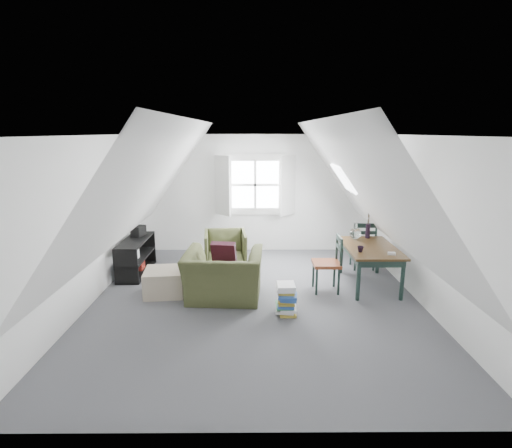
{
  "coord_description": "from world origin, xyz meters",
  "views": [
    {
      "loc": [
        -0.04,
        -5.72,
        2.55
      ],
      "look_at": [
        0.0,
        0.6,
        1.09
      ],
      "focal_mm": 28.0,
      "sensor_mm": 36.0,
      "label": 1
    }
  ],
  "objects_px": {
    "ottoman": "(165,282)",
    "dining_chair_far": "(363,244)",
    "dining_table": "(370,252)",
    "armchair_near": "(224,298)",
    "armchair_far": "(226,268)",
    "dining_chair_near": "(329,263)",
    "media_shelf": "(136,258)",
    "magazine_stack": "(287,299)"
  },
  "relations": [
    {
      "from": "ottoman",
      "to": "dining_chair_far",
      "type": "distance_m",
      "value": 3.72
    },
    {
      "from": "ottoman",
      "to": "dining_table",
      "type": "xyz_separation_m",
      "value": [
        3.38,
        0.34,
        0.39
      ]
    },
    {
      "from": "armchair_near",
      "to": "armchair_far",
      "type": "relative_size",
      "value": 1.47
    },
    {
      "from": "dining_chair_near",
      "to": "media_shelf",
      "type": "bearing_deg",
      "value": -101.78
    },
    {
      "from": "magazine_stack",
      "to": "media_shelf",
      "type": "bearing_deg",
      "value": 147.43
    },
    {
      "from": "dining_table",
      "to": "armchair_near",
      "type": "bearing_deg",
      "value": -166.42
    },
    {
      "from": "dining_table",
      "to": "dining_chair_far",
      "type": "xyz_separation_m",
      "value": [
        0.13,
        0.88,
        -0.12
      ]
    },
    {
      "from": "ottoman",
      "to": "dining_chair_near",
      "type": "bearing_deg",
      "value": 2.41
    },
    {
      "from": "armchair_far",
      "to": "ottoman",
      "type": "xyz_separation_m",
      "value": [
        -0.9,
        -1.24,
        0.2
      ]
    },
    {
      "from": "magazine_stack",
      "to": "dining_table",
      "type": "bearing_deg",
      "value": 35.86
    },
    {
      "from": "dining_table",
      "to": "magazine_stack",
      "type": "xyz_separation_m",
      "value": [
        -1.48,
        -1.07,
        -0.37
      ]
    },
    {
      "from": "dining_table",
      "to": "media_shelf",
      "type": "bearing_deg",
      "value": 172.68
    },
    {
      "from": "dining_table",
      "to": "magazine_stack",
      "type": "height_order",
      "value": "dining_table"
    },
    {
      "from": "ottoman",
      "to": "magazine_stack",
      "type": "distance_m",
      "value": 2.04
    },
    {
      "from": "dining_table",
      "to": "magazine_stack",
      "type": "relative_size",
      "value": 3.12
    },
    {
      "from": "media_shelf",
      "to": "magazine_stack",
      "type": "xyz_separation_m",
      "value": [
        2.63,
        -1.68,
        -0.07
      ]
    },
    {
      "from": "armchair_near",
      "to": "media_shelf",
      "type": "distance_m",
      "value": 2.07
    },
    {
      "from": "ottoman",
      "to": "media_shelf",
      "type": "relative_size",
      "value": 0.49
    },
    {
      "from": "dining_chair_near",
      "to": "media_shelf",
      "type": "distance_m",
      "value": 3.49
    },
    {
      "from": "media_shelf",
      "to": "magazine_stack",
      "type": "height_order",
      "value": "media_shelf"
    },
    {
      "from": "armchair_near",
      "to": "dining_table",
      "type": "bearing_deg",
      "value": -163.88
    },
    {
      "from": "armchair_far",
      "to": "magazine_stack",
      "type": "relative_size",
      "value": 1.81
    },
    {
      "from": "dining_chair_near",
      "to": "armchair_near",
      "type": "bearing_deg",
      "value": -77.57
    },
    {
      "from": "armchair_near",
      "to": "magazine_stack",
      "type": "relative_size",
      "value": 2.67
    },
    {
      "from": "armchair_near",
      "to": "dining_chair_near",
      "type": "distance_m",
      "value": 1.78
    },
    {
      "from": "dining_chair_near",
      "to": "magazine_stack",
      "type": "xyz_separation_m",
      "value": [
        -0.75,
        -0.84,
        -0.26
      ]
    },
    {
      "from": "dining_table",
      "to": "dining_chair_far",
      "type": "height_order",
      "value": "dining_chair_far"
    },
    {
      "from": "armchair_near",
      "to": "magazine_stack",
      "type": "xyz_separation_m",
      "value": [
        0.94,
        -0.54,
        0.22
      ]
    },
    {
      "from": "armchair_near",
      "to": "dining_table",
      "type": "xyz_separation_m",
      "value": [
        2.41,
        0.53,
        0.59
      ]
    },
    {
      "from": "dining_chair_near",
      "to": "magazine_stack",
      "type": "distance_m",
      "value": 1.15
    },
    {
      "from": "armchair_far",
      "to": "dining_chair_far",
      "type": "height_order",
      "value": "dining_chair_far"
    },
    {
      "from": "dining_table",
      "to": "magazine_stack",
      "type": "distance_m",
      "value": 1.86
    },
    {
      "from": "armchair_far",
      "to": "magazine_stack",
      "type": "xyz_separation_m",
      "value": [
        1.01,
        -1.97,
        0.22
      ]
    },
    {
      "from": "dining_chair_far",
      "to": "armchair_near",
      "type": "bearing_deg",
      "value": 14.38
    },
    {
      "from": "dining_table",
      "to": "media_shelf",
      "type": "height_order",
      "value": "dining_table"
    },
    {
      "from": "ottoman",
      "to": "armchair_far",
      "type": "bearing_deg",
      "value": 54.26
    },
    {
      "from": "armchair_far",
      "to": "media_shelf",
      "type": "relative_size",
      "value": 0.64
    },
    {
      "from": "armchair_near",
      "to": "dining_table",
      "type": "height_order",
      "value": "dining_table"
    },
    {
      "from": "armchair_near",
      "to": "dining_chair_far",
      "type": "relative_size",
      "value": 1.27
    },
    {
      "from": "dining_chair_far",
      "to": "dining_table",
      "type": "bearing_deg",
      "value": 66.98
    },
    {
      "from": "dining_chair_near",
      "to": "media_shelf",
      "type": "height_order",
      "value": "dining_chair_near"
    },
    {
      "from": "ottoman",
      "to": "dining_chair_near",
      "type": "height_order",
      "value": "dining_chair_near"
    }
  ]
}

